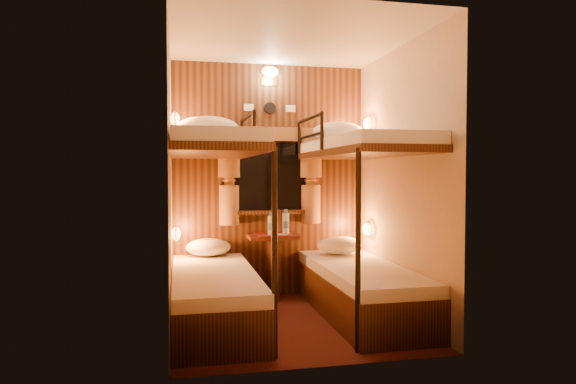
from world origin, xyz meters
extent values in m
plane|color=#34150E|center=(0.00, 0.00, 0.00)|extent=(2.10, 2.10, 0.00)
plane|color=silver|center=(0.00, 0.00, 2.40)|extent=(2.10, 2.10, 0.00)
plane|color=#C6B293|center=(0.00, 1.05, 1.20)|extent=(2.40, 0.00, 2.40)
plane|color=#C6B293|center=(0.00, -1.05, 1.20)|extent=(2.40, 0.00, 2.40)
plane|color=#C6B293|center=(-1.00, 0.00, 1.20)|extent=(0.00, 2.40, 2.40)
plane|color=#C6B293|center=(1.00, 0.00, 1.20)|extent=(0.00, 2.40, 2.40)
cube|color=black|center=(0.00, 1.04, 1.20)|extent=(2.00, 0.03, 2.40)
cube|color=black|center=(-0.65, 0.07, 0.17)|extent=(0.70, 1.90, 0.35)
cube|color=silver|center=(-0.65, 0.07, 0.40)|extent=(0.68, 1.88, 0.10)
cube|color=black|center=(-0.65, 0.07, 1.45)|extent=(0.70, 1.90, 0.06)
cube|color=silver|center=(-0.65, 0.07, 1.53)|extent=(0.68, 1.88, 0.10)
cylinder|color=black|center=(-0.30, -0.83, 0.72)|extent=(0.04, 0.04, 1.45)
cylinder|color=black|center=(-0.30, 0.95, 1.64)|extent=(0.04, 0.04, 0.32)
cylinder|color=black|center=(-0.30, 0.10, 1.64)|extent=(0.04, 0.04, 0.32)
cylinder|color=black|center=(-0.30, 0.53, 1.80)|extent=(0.04, 0.85, 0.04)
cylinder|color=black|center=(-0.30, 0.53, 1.63)|extent=(0.03, 0.85, 0.03)
cube|color=black|center=(0.65, 0.07, 0.17)|extent=(0.70, 1.90, 0.35)
cube|color=silver|center=(0.65, 0.07, 0.40)|extent=(0.68, 1.88, 0.10)
cube|color=black|center=(0.65, 0.07, 1.45)|extent=(0.70, 1.90, 0.06)
cube|color=silver|center=(0.65, 0.07, 1.53)|extent=(0.68, 1.88, 0.10)
cylinder|color=black|center=(0.30, -0.83, 0.72)|extent=(0.04, 0.04, 1.45)
cylinder|color=black|center=(0.30, 0.95, 1.64)|extent=(0.04, 0.04, 0.32)
cylinder|color=black|center=(0.30, 0.10, 1.64)|extent=(0.04, 0.04, 0.32)
cylinder|color=black|center=(0.30, 0.53, 1.80)|extent=(0.04, 0.85, 0.04)
cylinder|color=black|center=(0.30, 0.53, 1.63)|extent=(0.03, 0.85, 0.03)
cube|color=black|center=(0.00, 1.02, 1.25)|extent=(0.98, 0.02, 0.78)
cube|color=black|center=(0.00, 1.01, 1.25)|extent=(0.90, 0.01, 0.70)
cube|color=black|center=(0.00, 0.97, 0.87)|extent=(1.00, 0.12, 0.04)
cube|color=brown|center=(0.00, 0.98, 1.68)|extent=(1.10, 0.06, 0.14)
cylinder|color=brown|center=(-0.43, 0.97, 1.43)|extent=(0.22, 0.22, 0.40)
cylinder|color=brown|center=(-0.43, 0.97, 1.20)|extent=(0.11, 0.11, 0.12)
cylinder|color=brown|center=(-0.43, 0.97, 0.95)|extent=(0.20, 0.20, 0.40)
torus|color=gold|center=(-0.43, 0.97, 1.20)|extent=(0.14, 0.14, 0.02)
cylinder|color=brown|center=(0.43, 0.97, 1.43)|extent=(0.22, 0.22, 0.40)
cylinder|color=brown|center=(0.43, 0.97, 1.20)|extent=(0.11, 0.11, 0.12)
cylinder|color=brown|center=(0.43, 0.97, 0.95)|extent=(0.20, 0.20, 0.40)
torus|color=gold|center=(0.43, 0.97, 1.20)|extent=(0.14, 0.14, 0.02)
cylinder|color=black|center=(0.00, 1.02, 1.95)|extent=(0.12, 0.02, 0.12)
cube|color=silver|center=(-0.22, 1.02, 1.95)|extent=(0.10, 0.01, 0.07)
cube|color=silver|center=(0.22, 1.02, 1.95)|extent=(0.10, 0.01, 0.07)
cube|color=gold|center=(0.00, 1.02, 2.22)|extent=(0.18, 0.01, 0.08)
ellipsoid|color=#FFCC8C|center=(0.00, 1.00, 2.32)|extent=(0.18, 0.09, 0.11)
ellipsoid|color=orange|center=(-0.96, 0.70, 0.70)|extent=(0.08, 0.20, 0.13)
torus|color=gold|center=(-0.96, 0.70, 0.70)|extent=(0.02, 0.17, 0.17)
ellipsoid|color=orange|center=(-0.96, 0.70, 1.78)|extent=(0.08, 0.20, 0.13)
torus|color=gold|center=(-0.96, 0.70, 1.78)|extent=(0.02, 0.17, 0.17)
ellipsoid|color=orange|center=(0.96, 0.70, 0.70)|extent=(0.08, 0.20, 0.13)
torus|color=gold|center=(0.96, 0.70, 0.70)|extent=(0.02, 0.17, 0.17)
ellipsoid|color=orange|center=(0.96, 0.70, 1.78)|extent=(0.08, 0.20, 0.13)
torus|color=gold|center=(0.96, 0.70, 1.78)|extent=(0.02, 0.17, 0.17)
cube|color=#571313|center=(0.00, 0.85, 0.63)|extent=(0.50, 0.34, 0.04)
cube|color=black|center=(0.00, 0.85, 0.30)|extent=(0.08, 0.30, 0.61)
cube|color=maroon|center=(0.00, 0.85, 0.65)|extent=(0.30, 0.34, 0.01)
cylinder|color=#99BFE5|center=(-0.03, 0.81, 0.75)|extent=(0.06, 0.06, 0.20)
cylinder|color=#3E60BA|center=(-0.03, 0.81, 0.74)|extent=(0.07, 0.07, 0.07)
cylinder|color=#3E60BA|center=(-0.03, 0.81, 0.87)|extent=(0.04, 0.04, 0.03)
cylinder|color=#99BFE5|center=(0.14, 0.90, 0.76)|extent=(0.07, 0.07, 0.21)
cylinder|color=#3E60BA|center=(0.14, 0.90, 0.75)|extent=(0.07, 0.07, 0.08)
cylinder|color=#3E60BA|center=(0.14, 0.90, 0.89)|extent=(0.04, 0.04, 0.03)
cube|color=silver|center=(0.09, 0.79, 0.65)|extent=(0.10, 0.08, 0.01)
cube|color=silver|center=(0.08, 0.86, 0.65)|extent=(0.09, 0.08, 0.01)
ellipsoid|color=silver|center=(-0.65, 0.85, 0.54)|extent=(0.44, 0.32, 0.17)
ellipsoid|color=silver|center=(0.65, 0.68, 0.55)|extent=(0.46, 0.33, 0.18)
ellipsoid|color=silver|center=(-0.65, 0.76, 1.71)|extent=(0.60, 0.43, 0.24)
ellipsoid|color=silver|center=(0.65, 0.73, 1.69)|extent=(0.53, 0.38, 0.21)
camera|label=1|loc=(-0.95, -4.24, 1.26)|focal=32.00mm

